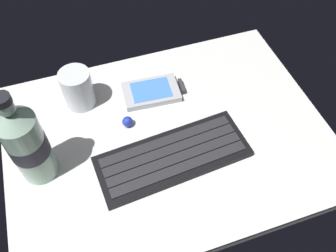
{
  "coord_description": "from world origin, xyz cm",
  "views": [
    {
      "loc": [
        -13.18,
        -39.0,
        58.83
      ],
      "look_at": [
        0.0,
        0.0,
        3.0
      ],
      "focal_mm": 38.17,
      "sensor_mm": 36.0,
      "label": 1
    }
  ],
  "objects_px": {
    "keyboard": "(173,156)",
    "trackball_mouse": "(127,122)",
    "water_bottle": "(26,142)",
    "juice_cup": "(78,90)",
    "handheld_device": "(154,91)"
  },
  "relations": [
    {
      "from": "keyboard",
      "to": "trackball_mouse",
      "type": "bearing_deg",
      "value": 119.9
    },
    {
      "from": "handheld_device",
      "to": "water_bottle",
      "type": "height_order",
      "value": "water_bottle"
    },
    {
      "from": "handheld_device",
      "to": "water_bottle",
      "type": "xyz_separation_m",
      "value": [
        -0.26,
        -0.11,
        0.08
      ]
    },
    {
      "from": "keyboard",
      "to": "trackball_mouse",
      "type": "height_order",
      "value": "trackball_mouse"
    },
    {
      "from": "keyboard",
      "to": "juice_cup",
      "type": "distance_m",
      "value": 0.24
    },
    {
      "from": "keyboard",
      "to": "water_bottle",
      "type": "height_order",
      "value": "water_bottle"
    },
    {
      "from": "water_bottle",
      "to": "juice_cup",
      "type": "bearing_deg",
      "value": 53.85
    },
    {
      "from": "keyboard",
      "to": "trackball_mouse",
      "type": "xyz_separation_m",
      "value": [
        -0.06,
        0.11,
        0.0
      ]
    },
    {
      "from": "juice_cup",
      "to": "water_bottle",
      "type": "height_order",
      "value": "water_bottle"
    },
    {
      "from": "water_bottle",
      "to": "keyboard",
      "type": "bearing_deg",
      "value": -13.53
    },
    {
      "from": "water_bottle",
      "to": "trackball_mouse",
      "type": "height_order",
      "value": "water_bottle"
    },
    {
      "from": "handheld_device",
      "to": "juice_cup",
      "type": "bearing_deg",
      "value": 170.29
    },
    {
      "from": "juice_cup",
      "to": "keyboard",
      "type": "bearing_deg",
      "value": -54.66
    },
    {
      "from": "keyboard",
      "to": "trackball_mouse",
      "type": "distance_m",
      "value": 0.12
    },
    {
      "from": "handheld_device",
      "to": "trackball_mouse",
      "type": "bearing_deg",
      "value": -139.74
    }
  ]
}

